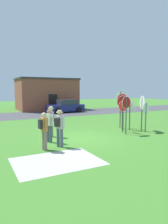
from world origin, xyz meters
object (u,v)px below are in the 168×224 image
stop_sign_rear_left (120,103)px  person_on_left (44,129)px  stop_sign_center_cluster (146,112)px  person_near_signs (49,124)px  stop_sign_far_back (142,107)px  person_holding_notes (59,126)px  stop_sign_leaning_right (130,110)px  stop_sign_leaning_left (122,104)px  stop_sign_low_front (122,111)px  parked_car_on_street (66,106)px  person_in_dark_shirt (51,120)px  stop_sign_rear_right (123,106)px  stop_sign_nearest (126,109)px

stop_sign_rear_left → person_on_left: size_ratio=1.55×
stop_sign_center_cluster → person_near_signs: stop_sign_center_cluster is taller
stop_sign_far_back → person_holding_notes: bearing=-169.2°
stop_sign_leaning_right → person_holding_notes: (-5.63, -1.72, -0.35)m
stop_sign_leaning_right → stop_sign_center_cluster: 1.10m
stop_sign_far_back → stop_sign_leaning_left: 1.32m
stop_sign_rear_left → stop_sign_center_cluster: 2.10m
stop_sign_far_back → stop_sign_center_cluster: bearing=-103.7°
stop_sign_low_front → stop_sign_leaning_right: bearing=21.3°
parked_car_on_street → person_on_left: 15.54m
parked_car_on_street → person_on_left: (-6.88, -13.93, 0.29)m
stop_sign_rear_left → stop_sign_center_cluster: bearing=-77.2°
parked_car_on_street → stop_sign_low_front: 12.47m
stop_sign_low_front → stop_sign_leaning_left: (0.69, 0.88, 0.34)m
stop_sign_center_cluster → person_holding_notes: (-6.08, -0.73, -0.28)m
stop_sign_far_back → person_near_signs: size_ratio=1.35×
stop_sign_leaning_left → person_near_signs: bearing=-167.9°
parked_car_on_street → stop_sign_leaning_left: 11.56m
parked_car_on_street → stop_sign_center_cluster: stop_sign_center_cluster is taller
stop_sign_low_front → person_on_left: 5.77m
person_on_left → person_in_dark_shirt: bearing=64.3°
stop_sign_rear_right → stop_sign_nearest: bearing=-120.9°
stop_sign_rear_left → person_in_dark_shirt: stop_sign_rear_left is taller
stop_sign_low_front → person_near_signs: bearing=-176.3°
stop_sign_rear_right → person_in_dark_shirt: stop_sign_rear_right is taller
stop_sign_rear_left → stop_sign_far_back: 1.65m
stop_sign_center_cluster → stop_sign_far_back: bearing=76.3°
stop_sign_rear_left → person_on_left: (-6.42, -2.89, -0.80)m
stop_sign_leaning_left → stop_sign_low_front: bearing=-128.0°
person_on_left → stop_sign_rear_left: bearing=24.2°
stop_sign_nearest → person_on_left: bearing=-170.3°
stop_sign_center_cluster → person_in_dark_shirt: stop_sign_center_cluster is taller
person_in_dark_shirt → person_holding_notes: (-0.35, -2.23, 0.03)m
person_in_dark_shirt → person_holding_notes: same height
stop_sign_leaning_right → stop_sign_leaning_left: 0.65m
stop_sign_far_back → person_holding_notes: (-6.19, -1.18, -0.57)m
stop_sign_nearest → stop_sign_rear_left: (1.10, 1.98, 0.23)m
stop_sign_low_front → person_holding_notes: (-4.74, -1.38, -0.32)m
person_on_left → stop_sign_nearest: bearing=9.7°
stop_sign_rear_right → stop_sign_rear_left: 0.98m
stop_sign_rear_left → stop_sign_leaning_right: bearing=-89.6°
stop_sign_leaning_right → person_in_dark_shirt: stop_sign_leaning_right is taller
stop_sign_leaning_left → person_on_left: 6.72m
stop_sign_rear_right → stop_sign_low_front: bearing=-133.0°
person_holding_notes → person_on_left: bearing=-168.2°
stop_sign_leaning_right → person_near_signs: 5.83m
person_holding_notes → stop_sign_leaning_right: bearing=17.0°
stop_sign_leaning_left → person_on_left: bearing=-158.7°
stop_sign_rear_right → person_holding_notes: bearing=-160.3°
stop_sign_leaning_left → person_on_left: stop_sign_leaning_left is taller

